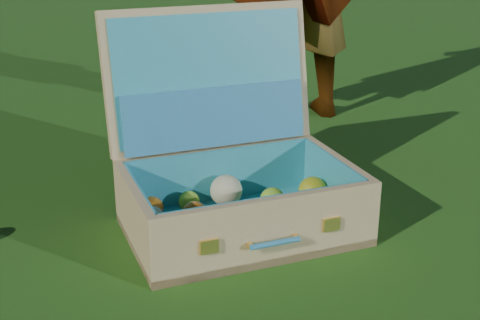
{
  "coord_description": "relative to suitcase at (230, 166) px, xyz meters",
  "views": [
    {
      "loc": [
        0.05,
        -1.75,
        0.85
      ],
      "look_at": [
        0.14,
        -0.02,
        0.18
      ],
      "focal_mm": 50.0,
      "sensor_mm": 36.0,
      "label": 1
    }
  ],
  "objects": [
    {
      "name": "ground",
      "position": [
        -0.12,
        0.02,
        -0.17
      ],
      "size": [
        60.0,
        60.0,
        0.0
      ],
      "primitive_type": "plane",
      "color": "#215114",
      "rests_on": "ground"
    },
    {
      "name": "suitcase",
      "position": [
        0.0,
        0.0,
        0.0
      ],
      "size": [
        0.75,
        0.69,
        0.58
      ],
      "rotation": [
        0.0,
        0.0,
        0.32
      ],
      "color": "tan",
      "rests_on": "ground"
    }
  ]
}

